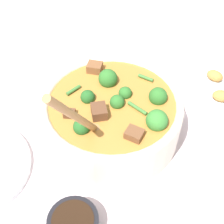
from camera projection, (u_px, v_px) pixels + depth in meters
The scene contains 3 objects.
ground_plane at pixel (112, 132), 0.67m from camera, with size 4.00×4.00×0.00m, color silver.
stew_bowl at pixel (112, 114), 0.62m from camera, with size 0.28×0.32×0.26m.
condiment_bowl at pixel (74, 224), 0.51m from camera, with size 0.08×0.08×0.04m.
Camera 1 is at (0.24, -0.34, 0.52)m, focal length 50.00 mm.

